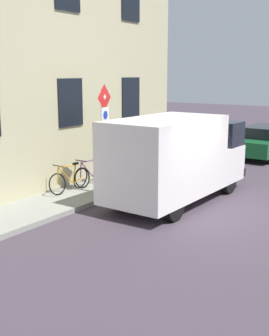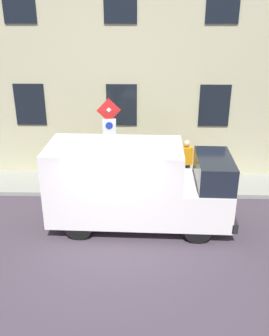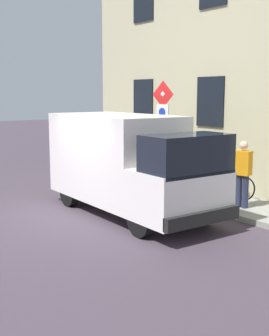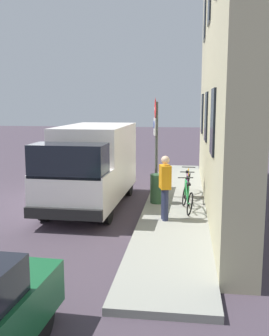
{
  "view_description": "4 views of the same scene",
  "coord_description": "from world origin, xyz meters",
  "px_view_note": "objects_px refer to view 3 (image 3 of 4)",
  "views": [
    {
      "loc": [
        -5.12,
        10.58,
        3.72
      ],
      "look_at": [
        1.84,
        0.38,
        1.08
      ],
      "focal_mm": 47.79,
      "sensor_mm": 36.0,
      "label": 1
    },
    {
      "loc": [
        -8.77,
        -0.81,
        6.04
      ],
      "look_at": [
        2.02,
        -0.53,
        1.41
      ],
      "focal_mm": 40.15,
      "sensor_mm": 36.0,
      "label": 2
    },
    {
      "loc": [
        -5.56,
        -9.76,
        3.04
      ],
      "look_at": [
        2.03,
        0.47,
        0.94
      ],
      "focal_mm": 48.42,
      "sensor_mm": 36.0,
      "label": 3
    },
    {
      "loc": [
        3.97,
        -12.58,
        3.24
      ],
      "look_at": [
        2.27,
        0.27,
        1.09
      ],
      "focal_mm": 42.63,
      "sensor_mm": 36.0,
      "label": 4
    }
  ],
  "objects_px": {
    "bicycle_green": "(228,184)",
    "bicycle_purple": "(203,179)",
    "delivery_van": "(128,162)",
    "litter_bin": "(185,181)",
    "sign_post_stacked": "(163,121)",
    "bicycle_orange": "(180,174)",
    "pedestrian": "(243,172)"
  },
  "relations": [
    {
      "from": "delivery_van",
      "to": "pedestrian",
      "type": "relative_size",
      "value": 3.13
    },
    {
      "from": "delivery_van",
      "to": "bicycle_green",
      "type": "height_order",
      "value": "delivery_van"
    },
    {
      "from": "bicycle_purple",
      "to": "bicycle_orange",
      "type": "bearing_deg",
      "value": -1.12
    },
    {
      "from": "delivery_van",
      "to": "litter_bin",
      "type": "bearing_deg",
      "value": 94.12
    },
    {
      "from": "sign_post_stacked",
      "to": "delivery_van",
      "type": "relative_size",
      "value": 0.58
    },
    {
      "from": "sign_post_stacked",
      "to": "bicycle_purple",
      "type": "height_order",
      "value": "sign_post_stacked"
    },
    {
      "from": "bicycle_orange",
      "to": "litter_bin",
      "type": "relative_size",
      "value": 1.91
    },
    {
      "from": "bicycle_green",
      "to": "bicycle_purple",
      "type": "xyz_separation_m",
      "value": [
        0.0,
        0.99,
        0.0
      ]
    },
    {
      "from": "sign_post_stacked",
      "to": "pedestrian",
      "type": "distance_m",
      "value": 2.9
    },
    {
      "from": "bicycle_green",
      "to": "litter_bin",
      "type": "xyz_separation_m",
      "value": [
        -0.93,
        0.78,
        0.08
      ]
    },
    {
      "from": "delivery_van",
      "to": "bicycle_orange",
      "type": "bearing_deg",
      "value": 115.07
    },
    {
      "from": "sign_post_stacked",
      "to": "litter_bin",
      "type": "height_order",
      "value": "sign_post_stacked"
    },
    {
      "from": "delivery_van",
      "to": "bicycle_orange",
      "type": "height_order",
      "value": "delivery_van"
    },
    {
      "from": "bicycle_green",
      "to": "sign_post_stacked",
      "type": "bearing_deg",
      "value": 25.76
    },
    {
      "from": "bicycle_purple",
      "to": "pedestrian",
      "type": "relative_size",
      "value": 1.0
    },
    {
      "from": "pedestrian",
      "to": "litter_bin",
      "type": "xyz_separation_m",
      "value": [
        -0.33,
        1.78,
        -0.48
      ]
    },
    {
      "from": "delivery_van",
      "to": "litter_bin",
      "type": "distance_m",
      "value": 2.18
    },
    {
      "from": "delivery_van",
      "to": "bicycle_purple",
      "type": "bearing_deg",
      "value": 97.36
    },
    {
      "from": "bicycle_orange",
      "to": "pedestrian",
      "type": "bearing_deg",
      "value": 172.56
    },
    {
      "from": "litter_bin",
      "to": "bicycle_green",
      "type": "bearing_deg",
      "value": -40.18
    },
    {
      "from": "sign_post_stacked",
      "to": "bicycle_green",
      "type": "xyz_separation_m",
      "value": [
        1.06,
        -1.6,
        -1.75
      ]
    },
    {
      "from": "delivery_van",
      "to": "pedestrian",
      "type": "height_order",
      "value": "delivery_van"
    },
    {
      "from": "delivery_van",
      "to": "bicycle_orange",
      "type": "relative_size",
      "value": 3.14
    },
    {
      "from": "sign_post_stacked",
      "to": "bicycle_orange",
      "type": "bearing_deg",
      "value": 19.68
    },
    {
      "from": "bicycle_orange",
      "to": "delivery_van",
      "type": "bearing_deg",
      "value": 117.32
    },
    {
      "from": "bicycle_green",
      "to": "pedestrian",
      "type": "relative_size",
      "value": 1.0
    },
    {
      "from": "delivery_van",
      "to": "bicycle_purple",
      "type": "height_order",
      "value": "delivery_van"
    },
    {
      "from": "bicycle_purple",
      "to": "pedestrian",
      "type": "xyz_separation_m",
      "value": [
        -0.59,
        -1.99,
        0.56
      ]
    },
    {
      "from": "delivery_van",
      "to": "litter_bin",
      "type": "relative_size",
      "value": 5.98
    },
    {
      "from": "delivery_van",
      "to": "bicycle_green",
      "type": "xyz_separation_m",
      "value": [
        2.97,
        -0.69,
        -0.82
      ]
    },
    {
      "from": "sign_post_stacked",
      "to": "litter_bin",
      "type": "bearing_deg",
      "value": -80.58
    },
    {
      "from": "bicycle_purple",
      "to": "pedestrian",
      "type": "distance_m",
      "value": 2.15
    }
  ]
}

